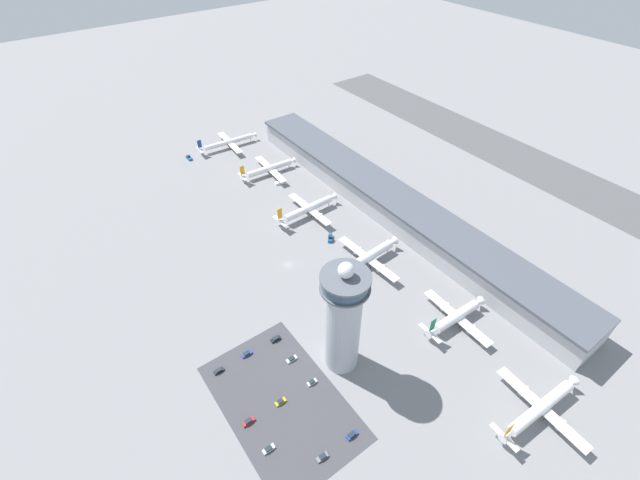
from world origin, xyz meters
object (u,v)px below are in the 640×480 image
object	(u,v)px
service_truck_catering	(189,158)
car_yellow_taxi	(247,354)
airplane_gate_foxtrot	(541,408)
airplane_gate_charlie	(308,209)
service_truck_baggage	(280,182)
car_blue_compact	(352,435)
airplane_gate_delta	(367,258)
car_navy_sedan	(219,371)
service_truck_fuel	(330,238)
car_grey_coupe	(280,402)
car_green_van	(292,359)
car_silver_sedan	(249,422)
car_white_wagon	(276,339)
car_maroon_suv	(312,382)
airplane_gate_alpha	(228,142)
control_tower	(343,319)
airplane_gate_bravo	(269,169)
car_black_suv	(322,457)
car_red_hatchback	(269,449)
airplane_gate_echo	(456,317)

from	to	relation	value
service_truck_catering	car_yellow_taxi	bearing A→B (deg)	-15.19
airplane_gate_foxtrot	service_truck_catering	world-z (taller)	airplane_gate_foxtrot
airplane_gate_charlie	airplane_gate_foxtrot	xyz separation A→B (m)	(147.52, -0.63, -0.05)
service_truck_baggage	car_blue_compact	bearing A→B (deg)	-23.28
airplane_gate_delta	car_navy_sedan	xyz separation A→B (m)	(11.70, -87.22, -4.12)
service_truck_fuel	car_grey_coupe	distance (m)	95.57
car_green_van	car_navy_sedan	bearing A→B (deg)	-115.48
car_silver_sedan	car_blue_compact	distance (m)	37.42
car_silver_sedan	car_white_wagon	size ratio (longest dim) A/B	1.10
airplane_gate_charlie	car_maroon_suv	world-z (taller)	airplane_gate_charlie
airplane_gate_alpha	airplane_gate_charlie	size ratio (longest dim) A/B	1.08
control_tower	service_truck_catering	bearing A→B (deg)	175.65
airplane_gate_alpha	service_truck_baggage	xyz separation A→B (m)	(61.36, 4.87, -3.17)
service_truck_catering	airplane_gate_foxtrot	bearing A→B (deg)	6.83
control_tower	airplane_gate_bravo	world-z (taller)	control_tower
airplane_gate_foxtrot	service_truck_baggage	bearing A→B (deg)	178.45
service_truck_baggage	car_black_suv	bearing A→B (deg)	-27.29
service_truck_baggage	car_navy_sedan	xyz separation A→B (m)	(99.92, -91.57, -0.37)
service_truck_baggage	airplane_gate_charlie	bearing A→B (deg)	-6.69
car_grey_coupe	car_navy_sedan	bearing A→B (deg)	-153.33
car_white_wagon	car_green_van	bearing A→B (deg)	0.52
car_maroon_suv	car_white_wagon	bearing A→B (deg)	-178.26
car_red_hatchback	car_blue_compact	size ratio (longest dim) A/B	1.02
car_silver_sedan	car_red_hatchback	xyz separation A→B (m)	(12.59, 0.91, -0.07)
service_truck_baggage	car_silver_sedan	world-z (taller)	service_truck_baggage
car_black_suv	control_tower	bearing A→B (deg)	132.41
airplane_gate_alpha	car_blue_compact	xyz separation A→B (m)	(212.32, -60.09, -3.54)
airplane_gate_echo	service_truck_catering	size ratio (longest dim) A/B	6.13
service_truck_fuel	car_silver_sedan	world-z (taller)	service_truck_fuel
airplane_gate_echo	car_blue_compact	xyz separation A→B (m)	(11.97, -68.23, -3.48)
airplane_gate_alpha	airplane_gate_delta	distance (m)	149.59
airplane_gate_delta	car_red_hatchback	bearing A→B (deg)	-60.29
airplane_gate_bravo	airplane_gate_charlie	bearing A→B (deg)	-5.28
service_truck_catering	service_truck_fuel	distance (m)	127.97
airplane_gate_charlie	airplane_gate_echo	distance (m)	101.95
service_truck_baggage	car_green_van	world-z (taller)	service_truck_baggage
service_truck_fuel	car_white_wagon	size ratio (longest dim) A/B	1.39
airplane_gate_foxtrot	service_truck_baggage	world-z (taller)	airplane_gate_foxtrot
airplane_gate_echo	car_silver_sedan	world-z (taller)	airplane_gate_echo
car_navy_sedan	car_green_van	bearing A→B (deg)	64.52
service_truck_baggage	car_white_wagon	size ratio (longest dim) A/B	1.56
service_truck_catering	car_maroon_suv	bearing A→B (deg)	-8.96
airplane_gate_alpha	airplane_gate_bravo	bearing A→B (deg)	6.31
airplane_gate_bravo	car_yellow_taxi	world-z (taller)	airplane_gate_bravo
car_red_hatchback	car_black_suv	world-z (taller)	car_red_hatchback
airplane_gate_echo	car_black_suv	distance (m)	82.03
service_truck_fuel	car_navy_sedan	size ratio (longest dim) A/B	1.45
service_truck_catering	car_yellow_taxi	distance (m)	168.33
car_blue_compact	car_green_van	bearing A→B (deg)	-179.72
control_tower	car_navy_sedan	world-z (taller)	control_tower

